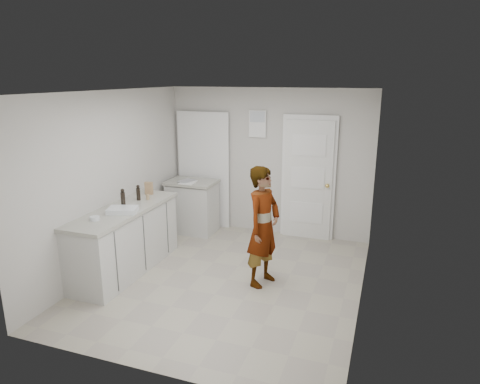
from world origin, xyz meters
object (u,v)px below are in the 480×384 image
at_px(oil_cruet_b, 123,199).
at_px(egg_bowl, 95,218).
at_px(person, 263,227).
at_px(cake_mix_box, 149,188).
at_px(baking_dish, 123,210).
at_px(oil_cruet_a, 138,193).
at_px(spice_jar, 148,197).

xyz_separation_m(oil_cruet_b, egg_bowl, (-0.05, -0.56, -0.11)).
xyz_separation_m(person, cake_mix_box, (-1.96, 0.47, 0.23)).
relative_size(baking_dish, egg_bowl, 3.63).
relative_size(person, oil_cruet_a, 6.89).
relative_size(oil_cruet_a, egg_bowl, 1.89).
bearing_deg(oil_cruet_b, spice_jar, 78.97).
height_order(person, egg_bowl, person).
height_order(spice_jar, egg_bowl, spice_jar).
distance_m(baking_dish, egg_bowl, 0.42).
bearing_deg(oil_cruet_b, person, 7.85).
bearing_deg(baking_dish, oil_cruet_b, 120.79).
bearing_deg(cake_mix_box, baking_dish, -90.57).
bearing_deg(baking_dish, egg_bowl, -110.92).
relative_size(cake_mix_box, oil_cruet_b, 0.70).
bearing_deg(oil_cruet_a, oil_cruet_b, -87.70).
relative_size(oil_cruet_b, baking_dish, 0.62).
height_order(spice_jar, oil_cruet_a, oil_cruet_a).
bearing_deg(egg_bowl, oil_cruet_a, 88.06).
bearing_deg(egg_bowl, person, 22.62).
height_order(oil_cruet_a, egg_bowl, oil_cruet_a).
height_order(baking_dish, egg_bowl, baking_dish).
xyz_separation_m(oil_cruet_b, baking_dish, (0.10, -0.17, -0.10)).
bearing_deg(person, baking_dish, 120.23).
relative_size(person, spice_jar, 21.73).
xyz_separation_m(cake_mix_box, oil_cruet_b, (0.04, -0.73, 0.04)).
distance_m(person, baking_dish, 1.88).
height_order(cake_mix_box, egg_bowl, cake_mix_box).
height_order(spice_jar, oil_cruet_b, oil_cruet_b).
bearing_deg(person, oil_cruet_b, 114.73).
distance_m(cake_mix_box, egg_bowl, 1.29).
distance_m(oil_cruet_a, egg_bowl, 0.97).
relative_size(person, baking_dish, 3.59).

